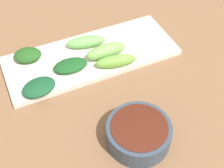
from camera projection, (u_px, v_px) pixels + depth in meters
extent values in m
cube|color=brown|center=(110.00, 85.00, 0.64)|extent=(2.10, 2.10, 0.02)
cylinder|color=#354353|center=(139.00, 134.00, 0.53)|extent=(0.11, 0.11, 0.04)
cylinder|color=#4C1D12|center=(139.00, 132.00, 0.52)|extent=(0.10, 0.10, 0.03)
cube|color=silver|center=(91.00, 56.00, 0.68)|extent=(0.14, 0.37, 0.01)
ellipsoid|color=#195121|center=(71.00, 66.00, 0.64)|extent=(0.05, 0.07, 0.02)
ellipsoid|color=#6EB95B|center=(86.00, 42.00, 0.68)|extent=(0.05, 0.09, 0.02)
ellipsoid|color=#78AC57|center=(106.00, 51.00, 0.66)|extent=(0.03, 0.09, 0.03)
ellipsoid|color=#6EB140|center=(116.00, 61.00, 0.64)|extent=(0.04, 0.09, 0.03)
ellipsoid|color=#23561E|center=(28.00, 55.00, 0.65)|extent=(0.06, 0.07, 0.02)
ellipsoid|color=#184E2E|center=(39.00, 87.00, 0.60)|extent=(0.06, 0.07, 0.02)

